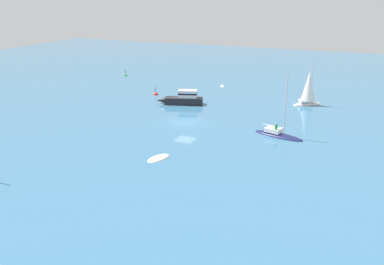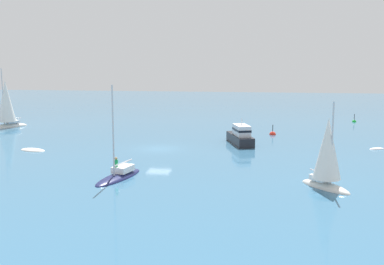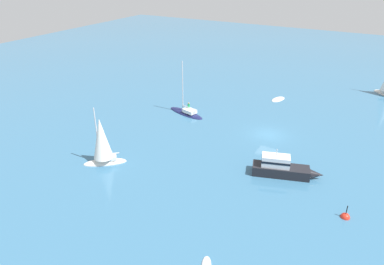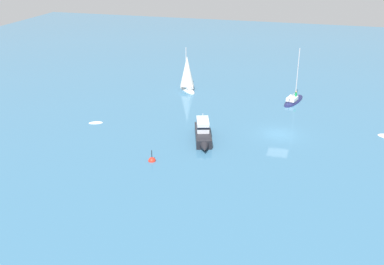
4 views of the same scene
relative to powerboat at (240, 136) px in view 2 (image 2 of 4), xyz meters
The scene contains 9 objects.
ground_plane 9.52m from the powerboat, 64.01° to the right, with size 160.00×160.00×0.00m, color teal.
powerboat is the anchor object (origin of this frame).
dinghy 22.59m from the powerboat, 72.38° to the right, with size 2.22×3.28×0.47m.
yacht 33.49m from the powerboat, 104.64° to the right, with size 5.30×4.55×8.64m.
sloop 19.33m from the powerboat, 21.90° to the left, with size 4.53×4.07×7.10m.
skiff 14.75m from the powerboat, 84.74° to the left, with size 1.40×1.95×0.38m.
sloop_1 19.29m from the powerboat, 28.83° to the right, with size 6.62×3.35×8.06m.
channel_buoy 7.93m from the powerboat, 150.49° to the left, with size 0.82×0.82×1.67m.
mooring_buoy 26.16m from the powerboat, 141.40° to the left, with size 0.60×0.60×1.49m.
Camera 2 is at (51.31, 10.41, 10.13)m, focal length 46.37 mm.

